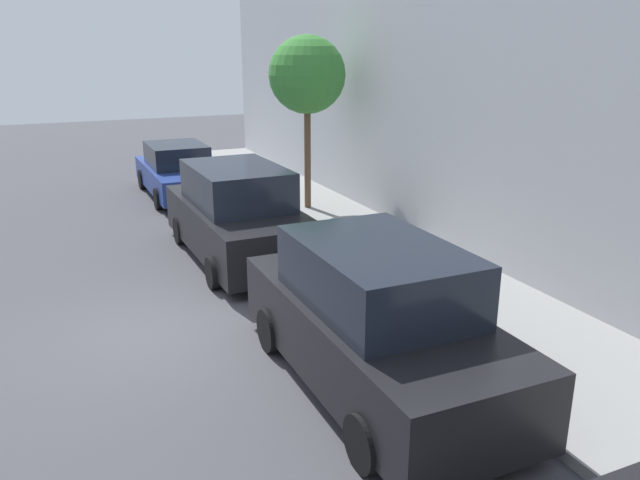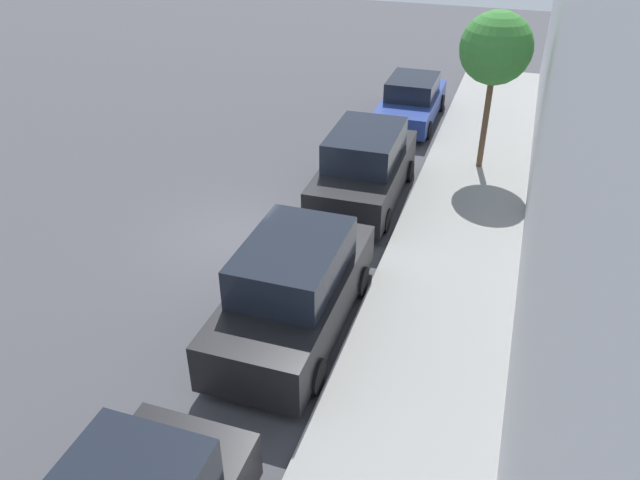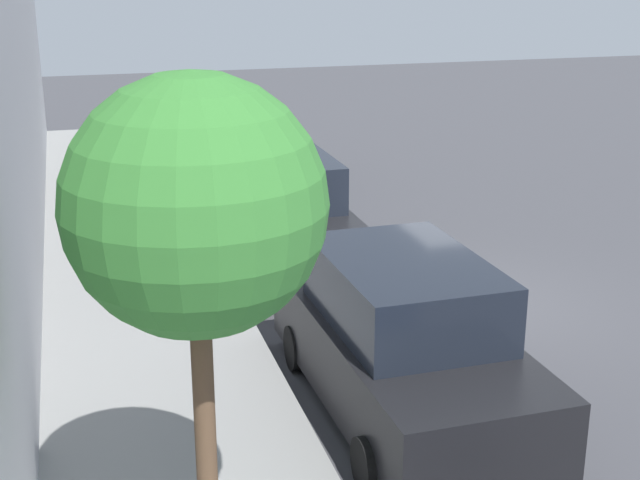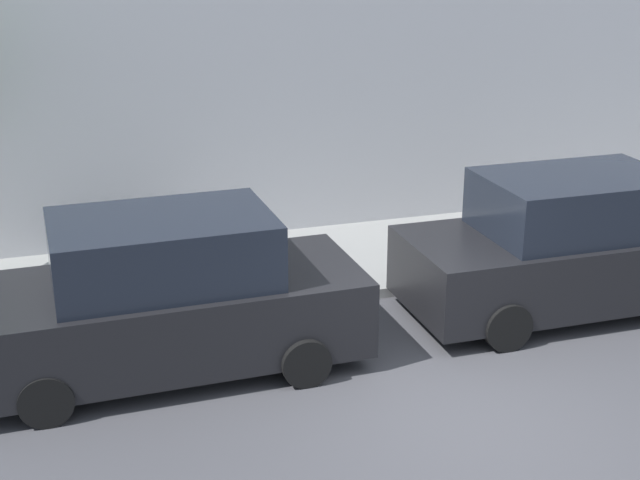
# 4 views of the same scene
# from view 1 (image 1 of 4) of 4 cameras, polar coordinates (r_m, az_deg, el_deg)

# --- Properties ---
(ground_plane) EXTENTS (60.00, 60.00, 0.00)m
(ground_plane) POSITION_cam_1_polar(r_m,az_deg,el_deg) (10.29, -14.77, -8.22)
(ground_plane) COLOR #424247
(sidewalk) EXTENTS (3.02, 32.00, 0.15)m
(sidewalk) POSITION_cam_1_polar(r_m,az_deg,el_deg) (11.96, 9.53, -3.76)
(sidewalk) COLOR gray
(sidewalk) RESTS_ON ground_plane
(parked_suv_second) EXTENTS (2.08, 4.80, 1.98)m
(parked_suv_second) POSITION_cam_1_polar(r_m,az_deg,el_deg) (8.19, 5.12, -7.37)
(parked_suv_second) COLOR black
(parked_suv_second) RESTS_ON ground_plane
(parked_suv_third) EXTENTS (2.08, 4.84, 1.98)m
(parked_suv_third) POSITION_cam_1_polar(r_m,az_deg,el_deg) (13.15, -7.52, 2.24)
(parked_suv_third) COLOR black
(parked_suv_third) RESTS_ON ground_plane
(parked_sedan_fourth) EXTENTS (1.92, 4.51, 1.54)m
(parked_sedan_fourth) POSITION_cam_1_polar(r_m,az_deg,el_deg) (19.11, -12.84, 6.12)
(parked_sedan_fourth) COLOR navy
(parked_sedan_fourth) RESTS_ON ground_plane
(street_tree) EXTENTS (1.96, 1.96, 4.44)m
(street_tree) POSITION_cam_1_polar(r_m,az_deg,el_deg) (16.33, -1.19, 14.80)
(street_tree) COLOR brown
(street_tree) RESTS_ON sidewalk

